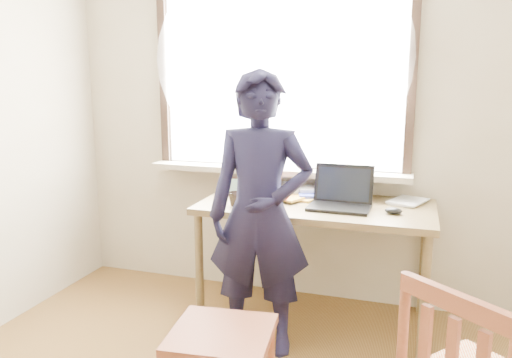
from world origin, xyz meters
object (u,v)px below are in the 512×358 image
(laptop, at_px, (341,197))
(desk, at_px, (316,216))
(person, at_px, (260,215))
(mug_white, at_px, (292,190))
(work_chair, at_px, (222,345))
(mug_dark, at_px, (235,199))

(laptop, bearing_deg, desk, 170.46)
(desk, bearing_deg, person, -117.31)
(mug_white, height_order, person, person)
(mug_white, distance_m, work_chair, 1.36)
(mug_dark, bearing_deg, desk, 23.51)
(laptop, xyz_separation_m, work_chair, (-0.36, -1.11, -0.46))
(mug_dark, xyz_separation_m, work_chair, (0.28, -0.93, -0.44))
(person, bearing_deg, work_chair, -95.72)
(mug_white, height_order, mug_dark, mug_white)
(laptop, xyz_separation_m, person, (-0.39, -0.42, -0.03))
(work_chair, bearing_deg, person, 92.93)
(work_chair, bearing_deg, laptop, 72.14)
(desk, distance_m, work_chair, 1.20)
(mug_white, distance_m, person, 0.60)
(laptop, bearing_deg, person, -132.98)
(mug_dark, height_order, work_chair, mug_dark)
(laptop, xyz_separation_m, mug_white, (-0.35, 0.18, -0.01))
(desk, relative_size, laptop, 3.88)
(laptop, bearing_deg, mug_dark, -164.28)
(mug_white, xyz_separation_m, work_chair, (-0.00, -1.29, -0.44))
(mug_white, bearing_deg, mug_dark, -128.20)
(mug_white, xyz_separation_m, mug_dark, (-0.28, -0.35, -0.00))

